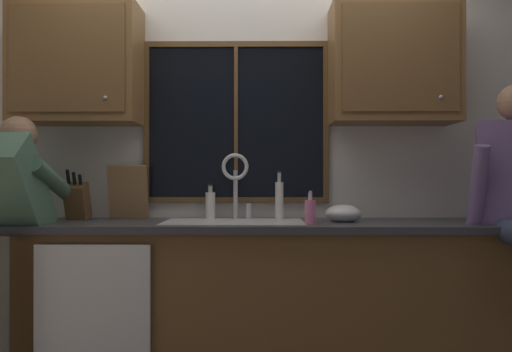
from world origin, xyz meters
TOP-DOWN VIEW (x-y plane):
  - back_wall at (0.00, 0.06)m, footprint 5.97×0.12m
  - window_glass at (-0.05, -0.01)m, footprint 1.10×0.02m
  - window_frame_top at (-0.05, -0.02)m, footprint 1.17×0.02m
  - window_frame_bottom at (-0.05, -0.02)m, footprint 1.17×0.02m
  - window_frame_left at (-0.61, -0.02)m, footprint 0.03×0.02m
  - window_frame_right at (0.52, -0.02)m, footprint 0.03×0.02m
  - window_mullion_center at (-0.05, -0.02)m, footprint 0.02×0.02m
  - lower_cabinet_run at (0.00, -0.29)m, footprint 3.57×0.58m
  - countertop at (0.00, -0.31)m, footprint 3.63×0.62m
  - dishwasher_front at (-0.76, -0.61)m, footprint 0.60×0.02m
  - upper_cabinet_left at (-1.00, -0.17)m, footprint 0.75×0.36m
  - upper_cabinet_right at (0.91, -0.17)m, footprint 0.75×0.36m
  - sink at (-0.05, -0.30)m, footprint 0.80×0.46m
  - faucet at (-0.04, -0.12)m, footprint 0.18×0.09m
  - knife_block at (-1.00, -0.17)m, footprint 0.12×0.18m
  - cutting_board at (-0.71, -0.08)m, footprint 0.24×0.09m
  - mixing_bowl at (0.59, -0.29)m, footprint 0.21×0.21m
  - soap_dispenser at (0.38, -0.44)m, footprint 0.06×0.07m
  - bottle_green_glass at (0.22, -0.13)m, footprint 0.05×0.05m
  - bottle_tall_clear at (-0.20, -0.10)m, footprint 0.06×0.06m

SIDE VIEW (x-z plane):
  - lower_cabinet_run at x=0.00m, z-range 0.00..0.88m
  - dishwasher_front at x=-0.76m, z-range 0.09..0.83m
  - sink at x=-0.05m, z-range 0.72..0.93m
  - countertop at x=0.00m, z-range 0.88..0.92m
  - mixing_bowl at x=0.59m, z-range 0.91..1.02m
  - soap_dispenser at x=0.38m, z-range 0.90..1.08m
  - bottle_tall_clear at x=-0.20m, z-range 0.90..1.12m
  - knife_block at x=-1.00m, z-range 0.87..1.19m
  - window_frame_bottom at x=-0.05m, z-range 1.01..1.05m
  - bottle_green_glass at x=0.22m, z-range 0.89..1.19m
  - cutting_board at x=-0.71m, z-range 0.92..1.25m
  - faucet at x=-0.04m, z-range 0.97..1.37m
  - back_wall at x=0.00m, z-range 0.00..2.55m
  - window_glass at x=-0.05m, z-range 1.05..2.00m
  - window_frame_left at x=-0.61m, z-range 1.05..2.00m
  - window_frame_right at x=0.52m, z-range 1.05..2.00m
  - window_mullion_center at x=-0.05m, z-range 1.05..2.00m
  - upper_cabinet_left at x=-1.00m, z-range 1.50..2.22m
  - upper_cabinet_right at x=0.91m, z-range 1.50..2.22m
  - window_frame_top at x=-0.05m, z-range 2.00..2.04m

